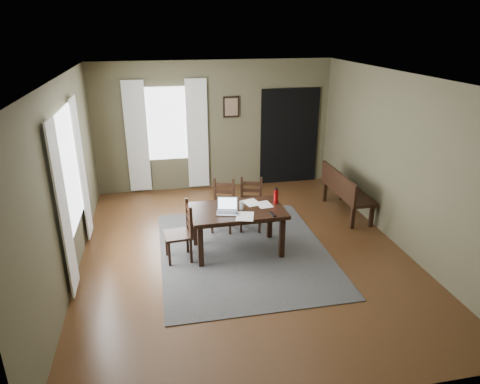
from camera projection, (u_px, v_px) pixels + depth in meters
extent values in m
cube|color=#492C16|center=(244.00, 252.00, 6.79)|extent=(5.00, 6.00, 0.01)
cube|color=brown|center=(215.00, 126.00, 9.03)|extent=(5.00, 0.02, 2.70)
cube|color=brown|center=(318.00, 285.00, 3.56)|extent=(5.00, 0.02, 2.70)
cube|color=brown|center=(65.00, 183.00, 5.84)|extent=(0.02, 6.00, 2.70)
cube|color=brown|center=(399.00, 161.00, 6.76)|extent=(0.02, 6.00, 2.70)
cube|color=white|center=(244.00, 77.00, 5.80)|extent=(5.00, 6.00, 0.02)
cube|color=#3D3D3D|center=(244.00, 251.00, 6.79)|extent=(2.60, 3.20, 0.01)
cube|color=black|center=(237.00, 211.00, 6.55)|extent=(1.45, 0.89, 0.06)
cube|color=black|center=(237.00, 214.00, 6.57)|extent=(1.30, 0.73, 0.05)
cube|color=black|center=(201.00, 247.00, 6.26)|extent=(0.08, 0.08, 0.61)
cube|color=black|center=(195.00, 228.00, 6.87)|extent=(0.08, 0.08, 0.61)
cube|color=black|center=(282.00, 239.00, 6.51)|extent=(0.08, 0.08, 0.61)
cube|color=black|center=(270.00, 220.00, 7.12)|extent=(0.08, 0.08, 0.61)
cube|color=black|center=(178.00, 235.00, 6.41)|extent=(0.43, 0.43, 0.04)
cube|color=black|center=(167.00, 244.00, 6.59)|extent=(0.04, 0.04, 0.39)
cube|color=black|center=(187.00, 241.00, 6.67)|extent=(0.04, 0.04, 0.39)
cube|color=black|center=(169.00, 254.00, 6.30)|extent=(0.04, 0.04, 0.39)
cube|color=black|center=(191.00, 251.00, 6.39)|extent=(0.04, 0.04, 0.39)
cube|color=black|center=(187.00, 213.00, 6.51)|extent=(0.05, 0.05, 0.50)
cube|color=black|center=(191.00, 223.00, 6.21)|extent=(0.05, 0.05, 0.50)
cube|color=black|center=(189.00, 226.00, 6.41)|extent=(0.05, 0.30, 0.07)
cube|color=black|center=(189.00, 218.00, 6.36)|extent=(0.05, 0.30, 0.07)
cube|color=black|center=(189.00, 210.00, 6.31)|extent=(0.05, 0.30, 0.07)
cube|color=black|center=(222.00, 209.00, 7.35)|extent=(0.49, 0.49, 0.04)
cube|color=black|center=(212.00, 223.00, 7.30)|extent=(0.05, 0.05, 0.38)
cube|color=black|center=(216.00, 215.00, 7.59)|extent=(0.05, 0.05, 0.38)
cube|color=black|center=(230.00, 224.00, 7.26)|extent=(0.05, 0.05, 0.38)
cube|color=black|center=(233.00, 216.00, 7.55)|extent=(0.05, 0.05, 0.38)
cube|color=black|center=(215.00, 191.00, 7.44)|extent=(0.05, 0.05, 0.48)
cube|color=black|center=(233.00, 192.00, 7.40)|extent=(0.05, 0.05, 0.48)
cube|color=black|center=(224.00, 199.00, 7.46)|extent=(0.28, 0.11, 0.06)
cube|color=black|center=(224.00, 192.00, 7.42)|extent=(0.28, 0.11, 0.06)
cube|color=black|center=(224.00, 185.00, 7.37)|extent=(0.28, 0.11, 0.06)
cube|color=black|center=(251.00, 208.00, 7.38)|extent=(0.48, 0.48, 0.04)
cube|color=black|center=(241.00, 222.00, 7.32)|extent=(0.05, 0.05, 0.38)
cube|color=black|center=(242.00, 214.00, 7.62)|extent=(0.05, 0.05, 0.38)
cube|color=black|center=(260.00, 223.00, 7.31)|extent=(0.05, 0.05, 0.38)
cube|color=black|center=(260.00, 215.00, 7.60)|extent=(0.05, 0.05, 0.38)
cube|color=black|center=(242.00, 190.00, 7.47)|extent=(0.05, 0.05, 0.48)
cube|color=black|center=(261.00, 191.00, 7.45)|extent=(0.05, 0.05, 0.48)
cube|color=black|center=(251.00, 197.00, 7.50)|extent=(0.28, 0.10, 0.06)
cube|color=black|center=(251.00, 190.00, 7.46)|extent=(0.28, 0.10, 0.06)
cube|color=black|center=(251.00, 183.00, 7.41)|extent=(0.28, 0.10, 0.06)
cube|color=black|center=(348.00, 191.00, 8.01)|extent=(0.48, 1.48, 0.06)
cube|color=black|center=(371.00, 216.00, 7.55)|extent=(0.06, 0.06, 0.41)
cube|color=black|center=(353.00, 218.00, 7.48)|extent=(0.06, 0.06, 0.41)
cube|color=black|center=(342.00, 190.00, 8.71)|extent=(0.06, 0.06, 0.41)
cube|color=black|center=(325.00, 191.00, 8.64)|extent=(0.06, 0.06, 0.41)
cube|color=black|center=(338.00, 181.00, 7.89)|extent=(0.05, 1.48, 0.36)
cube|color=#B7B7BC|center=(227.00, 213.00, 6.39)|extent=(0.36, 0.28, 0.02)
cube|color=#B7B7BC|center=(227.00, 203.00, 6.46)|extent=(0.33, 0.12, 0.21)
cube|color=silver|center=(227.00, 203.00, 6.45)|extent=(0.28, 0.10, 0.17)
cube|color=#3F3F42|center=(227.00, 213.00, 6.38)|extent=(0.29, 0.19, 0.00)
cube|color=#3F3F42|center=(237.00, 213.00, 6.38)|extent=(0.06, 0.09, 0.03)
cube|color=black|center=(273.00, 214.00, 6.34)|extent=(0.07, 0.18, 0.02)
cylinder|color=silver|center=(242.00, 205.00, 6.51)|extent=(0.07, 0.07, 0.13)
cylinder|color=#B50D10|center=(276.00, 196.00, 6.72)|extent=(0.08, 0.08, 0.22)
cylinder|color=black|center=(276.00, 189.00, 6.68)|extent=(0.05, 0.05, 0.03)
cube|color=white|center=(252.00, 203.00, 6.77)|extent=(0.29, 0.34, 0.00)
cube|color=white|center=(264.00, 205.00, 6.70)|extent=(0.25, 0.31, 0.00)
cube|color=white|center=(245.00, 216.00, 6.29)|extent=(0.33, 0.39, 0.00)
cube|color=white|center=(69.00, 171.00, 5.99)|extent=(0.01, 1.30, 1.70)
cube|color=white|center=(167.00, 124.00, 8.78)|extent=(1.00, 0.01, 1.50)
cube|color=silver|center=(63.00, 210.00, 5.34)|extent=(0.03, 0.48, 2.30)
cube|color=silver|center=(82.00, 169.00, 6.83)|extent=(0.03, 0.48, 2.30)
cube|color=silver|center=(137.00, 138.00, 8.73)|extent=(0.44, 0.03, 2.30)
cube|color=silver|center=(197.00, 135.00, 8.96)|extent=(0.44, 0.03, 2.30)
cube|color=black|center=(231.00, 107.00, 8.92)|extent=(0.34, 0.03, 0.44)
cube|color=brown|center=(231.00, 107.00, 8.91)|extent=(0.27, 0.01, 0.36)
cube|color=black|center=(289.00, 137.00, 9.42)|extent=(1.30, 0.03, 2.10)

